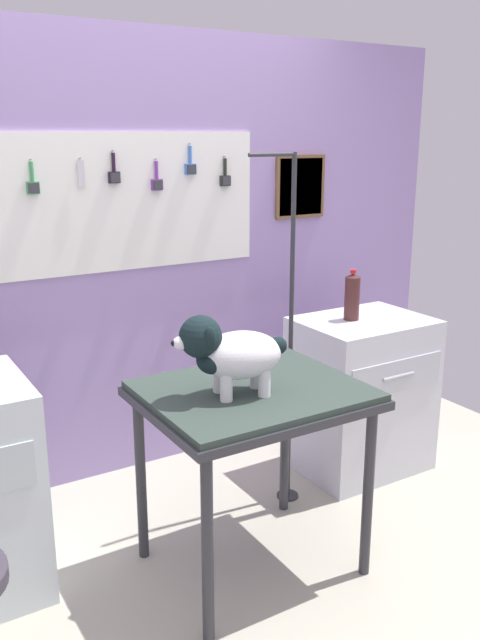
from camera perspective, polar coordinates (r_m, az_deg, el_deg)
name	(u,v)px	position (r m, az deg, el deg)	size (l,w,h in m)	color
ground	(262,592)	(2.97, 1.86, -22.03)	(4.40, 4.00, 0.04)	#ADA996
rear_wall_panel	(130,259)	(3.55, -9.29, 5.14)	(4.00, 0.11, 2.30)	#9B81BC
grooming_table	(253,407)	(2.73, 1.07, -7.41)	(0.87, 0.71, 0.81)	#2D2D33
grooming_arm	(289,348)	(3.23, 4.18, -2.35)	(0.30, 0.11, 1.71)	#2D2D33
dog	(229,352)	(2.56, -0.94, -2.75)	(0.45, 0.28, 0.33)	white
cabinet_right	(361,394)	(3.74, 10.20, -6.18)	(0.68, 0.54, 0.84)	silver
soda_bottle	(352,297)	(3.56, 9.48, 1.97)	(0.08, 0.08, 0.27)	#442120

